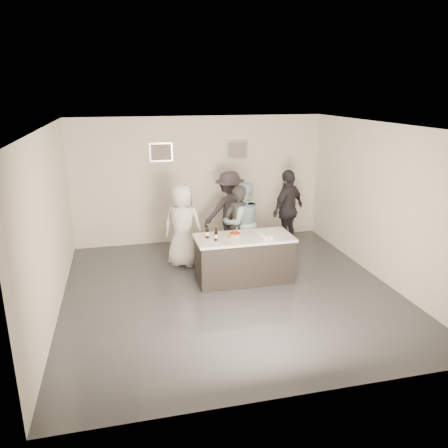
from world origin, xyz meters
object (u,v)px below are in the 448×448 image
at_px(beer_bottle_a, 207,231).
at_px(person_main_black, 238,226).
at_px(person_main_blue, 243,223).
at_px(person_guest_right, 288,209).
at_px(person_guest_left, 183,225).
at_px(bar_counter, 244,258).
at_px(cake, 235,235).
at_px(beer_bottle_b, 216,234).
at_px(person_guest_back, 230,211).

relative_size(beer_bottle_a, person_main_black, 0.15).
relative_size(person_main_blue, person_guest_right, 0.95).
xyz_separation_m(person_main_black, person_main_blue, (0.14, 0.09, 0.02)).
height_order(person_main_blue, person_guest_left, person_main_blue).
distance_m(person_main_blue, person_guest_right, 1.41).
bearing_deg(bar_counter, person_main_black, 83.46).
height_order(cake, beer_bottle_b, beer_bottle_b).
xyz_separation_m(beer_bottle_b, person_main_blue, (0.80, 1.02, -0.15)).
height_order(person_main_black, person_guest_right, person_guest_right).
bearing_deg(person_guest_back, person_main_black, 80.24).
xyz_separation_m(bar_counter, person_guest_back, (0.16, 1.74, 0.47)).
bearing_deg(cake, person_guest_back, 79.06).
xyz_separation_m(bar_counter, person_guest_right, (1.50, 1.55, 0.48)).
relative_size(cake, beer_bottle_b, 0.79).
bearing_deg(beer_bottle_b, cake, 15.81).
bearing_deg(cake, person_guest_right, 42.67).
relative_size(bar_counter, person_guest_left, 1.06).
distance_m(cake, beer_bottle_a, 0.53).
xyz_separation_m(cake, person_guest_right, (1.67, 1.54, -0.01)).
height_order(bar_counter, person_main_black, person_main_black).
xyz_separation_m(beer_bottle_a, person_main_blue, (0.93, 0.84, -0.15)).
relative_size(bar_counter, person_guest_right, 1.00).
distance_m(beer_bottle_b, person_guest_right, 2.64).
xyz_separation_m(cake, beer_bottle_a, (-0.52, 0.07, 0.09)).
bearing_deg(person_main_blue, beer_bottle_a, 41.66).
bearing_deg(person_guest_back, beer_bottle_b, 62.71).
distance_m(person_main_black, person_guest_left, 1.14).
xyz_separation_m(beer_bottle_b, person_guest_right, (2.06, 1.65, -0.10)).
bearing_deg(person_main_blue, bar_counter, 75.36).
xyz_separation_m(beer_bottle_b, person_guest_back, (0.72, 1.84, -0.11)).
bearing_deg(bar_counter, person_main_blue, 75.74).
relative_size(bar_counter, person_main_black, 1.08).
bearing_deg(beer_bottle_b, person_guest_left, 111.60).
distance_m(bar_counter, person_guest_right, 2.21).
xyz_separation_m(person_guest_left, person_guest_right, (2.52, 0.50, 0.05)).
relative_size(person_main_blue, person_guest_back, 0.95).
height_order(beer_bottle_b, person_main_blue, person_main_blue).
bearing_deg(person_guest_right, beer_bottle_b, 3.62).
bearing_deg(cake, bar_counter, -2.82).
distance_m(beer_bottle_a, beer_bottle_b, 0.22).
xyz_separation_m(beer_bottle_b, person_main_black, (0.66, 0.93, -0.17)).
distance_m(person_main_black, person_guest_back, 0.92).
bearing_deg(person_guest_back, person_guest_left, 24.47).
bearing_deg(person_main_black, person_guest_right, -173.69).
xyz_separation_m(person_main_black, person_guest_right, (1.40, 0.72, 0.07)).
distance_m(bar_counter, person_guest_left, 1.53).
height_order(person_main_black, person_main_blue, person_main_blue).
xyz_separation_m(bar_counter, person_main_black, (0.09, 0.83, 0.41)).
height_order(person_main_blue, person_guest_right, person_guest_right).
distance_m(beer_bottle_b, person_main_black, 1.15).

